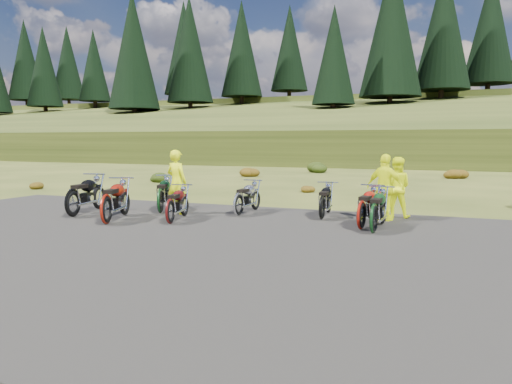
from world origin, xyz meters
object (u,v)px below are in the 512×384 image
at_px(motorcycle_3, 239,217).
at_px(person_middle, 177,183).
at_px(motorcycle_7, 373,235).
at_px(motorcycle_0, 73,218).

bearing_deg(motorcycle_3, person_middle, 99.34).
distance_m(motorcycle_7, person_middle, 6.04).
height_order(motorcycle_0, motorcycle_7, motorcycle_0).
xyz_separation_m(motorcycle_0, motorcycle_7, (8.31, 0.65, 0.00)).
xyz_separation_m(motorcycle_3, person_middle, (-1.87, -0.29, 0.95)).
height_order(motorcycle_7, person_middle, person_middle).
bearing_deg(motorcycle_7, motorcycle_3, 73.21).
bearing_deg(person_middle, motorcycle_3, -160.33).
height_order(motorcycle_0, person_middle, person_middle).
relative_size(motorcycle_3, motorcycle_7, 0.95).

